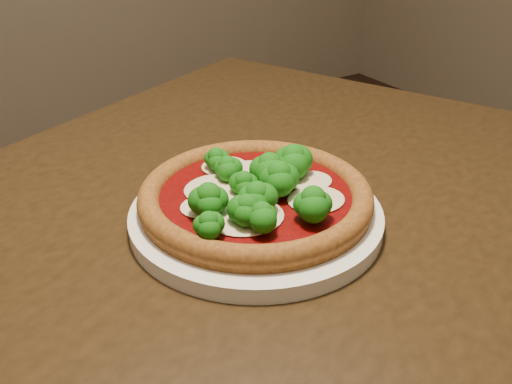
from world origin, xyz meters
TOP-DOWN VIEW (x-y plane):
  - dining_table at (-0.17, -0.12)m, footprint 1.34×1.18m
  - plate at (-0.13, -0.12)m, footprint 0.28×0.28m
  - pizza at (-0.13, -0.12)m, footprint 0.26×0.26m

SIDE VIEW (x-z plane):
  - dining_table at x=-0.17m, z-range 0.27..1.02m
  - plate at x=-0.13m, z-range 0.75..0.77m
  - pizza at x=-0.13m, z-range 0.75..0.82m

